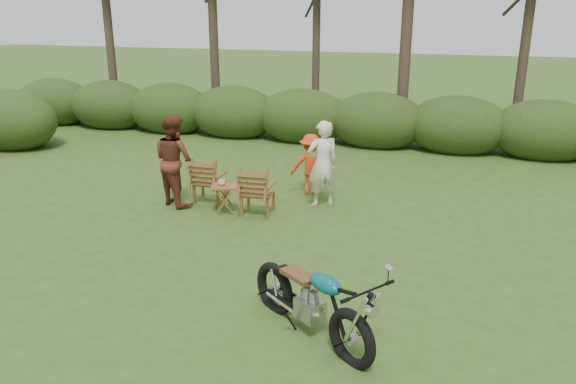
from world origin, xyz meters
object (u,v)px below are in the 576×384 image
(lawn_chair_right, at_px, (258,214))
(lawn_chair_left, at_px, (210,202))
(side_table, at_px, (225,199))
(adult_a, at_px, (322,205))
(cup, at_px, (222,183))
(child, at_px, (310,194))
(motorcycle, at_px, (310,333))
(adult_b, at_px, (177,204))

(lawn_chair_right, distance_m, lawn_chair_left, 1.12)
(side_table, bearing_deg, adult_a, 28.45)
(cup, height_order, child, child)
(motorcycle, distance_m, adult_a, 4.23)
(motorcycle, relative_size, lawn_chair_left, 2.20)
(adult_a, bearing_deg, side_table, -6.01)
(motorcycle, height_order, child, child)
(lawn_chair_right, xyz_separation_m, child, (0.59, 1.33, 0.00))
(motorcycle, relative_size, adult_a, 1.19)
(cup, distance_m, adult_a, 1.88)
(lawn_chair_left, distance_m, child, 1.93)
(lawn_chair_right, distance_m, child, 1.46)
(cup, bearing_deg, lawn_chair_left, 136.43)
(side_table, height_order, child, child)
(side_table, xyz_separation_m, adult_a, (1.55, 0.84, -0.24))
(side_table, bearing_deg, adult_b, 172.59)
(lawn_chair_right, bearing_deg, child, -117.94)
(motorcycle, xyz_separation_m, adult_a, (-0.91, 4.13, 0.00))
(motorcycle, relative_size, child, 1.58)
(lawn_chair_left, xyz_separation_m, adult_a, (2.03, 0.42, 0.00))
(lawn_chair_left, relative_size, side_table, 1.75)
(lawn_chair_right, distance_m, side_table, 0.64)
(cup, distance_m, adult_b, 1.12)
(lawn_chair_left, bearing_deg, cup, 134.35)
(cup, relative_size, adult_a, 0.08)
(motorcycle, distance_m, lawn_chair_right, 3.87)
(lawn_chair_left, bearing_deg, side_table, 136.89)
(lawn_chair_right, distance_m, adult_b, 1.61)
(motorcycle, xyz_separation_m, cup, (-2.51, 3.30, 0.53))
(motorcycle, relative_size, adult_b, 1.12)
(side_table, distance_m, adult_a, 1.78)
(lawn_chair_right, distance_m, cup, 0.83)
(lawn_chair_right, bearing_deg, cup, 3.22)
(adult_a, relative_size, adult_b, 0.95)
(lawn_chair_right, relative_size, adult_a, 0.55)
(lawn_chair_left, height_order, side_table, side_table)
(side_table, distance_m, adult_b, 1.06)
(lawn_chair_right, relative_size, side_table, 1.77)
(lawn_chair_left, height_order, child, child)
(side_table, bearing_deg, cup, 170.98)
(cup, xyz_separation_m, child, (1.22, 1.41, -0.53))
(adult_a, bearing_deg, motorcycle, 67.93)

